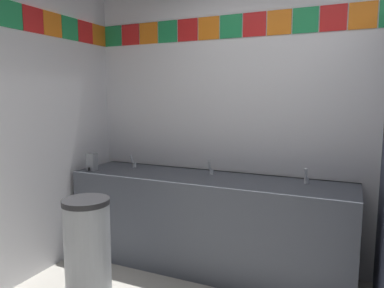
# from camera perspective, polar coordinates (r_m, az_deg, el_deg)

# --- Properties ---
(wall_back) EXTENTS (4.23, 0.09, 2.82)m
(wall_back) POSITION_cam_1_polar(r_m,az_deg,el_deg) (3.20, 19.01, 5.26)
(wall_back) COLOR silver
(wall_back) RESTS_ON ground_plane
(vanity_counter) EXTENTS (2.45, 0.61, 0.82)m
(vanity_counter) POSITION_cam_1_polar(r_m,az_deg,el_deg) (3.25, 2.35, -12.14)
(vanity_counter) COLOR #4C515B
(vanity_counter) RESTS_ON ground_plane
(faucet_left) EXTENTS (0.04, 0.10, 0.14)m
(faucet_left) POSITION_cam_1_polar(r_m,az_deg,el_deg) (3.58, -9.28, -2.88)
(faucet_left) COLOR silver
(faucet_left) RESTS_ON vanity_counter
(faucet_center) EXTENTS (0.04, 0.10, 0.14)m
(faucet_center) POSITION_cam_1_polar(r_m,az_deg,el_deg) (3.21, 2.99, -4.00)
(faucet_center) COLOR silver
(faucet_center) RESTS_ON vanity_counter
(faucet_right) EXTENTS (0.04, 0.10, 0.14)m
(faucet_right) POSITION_cam_1_polar(r_m,az_deg,el_deg) (3.02, 17.64, -5.10)
(faucet_right) COLOR silver
(faucet_right) RESTS_ON vanity_counter
(soap_dispenser) EXTENTS (0.09, 0.09, 0.16)m
(soap_dispenser) POSITION_cam_1_polar(r_m,az_deg,el_deg) (3.53, -15.59, -2.78)
(soap_dispenser) COLOR gray
(soap_dispenser) RESTS_ON vanity_counter
(trash_bin) EXTENTS (0.35, 0.35, 0.77)m
(trash_bin) POSITION_cam_1_polar(r_m,az_deg,el_deg) (2.93, -16.21, -15.58)
(trash_bin) COLOR #999EA3
(trash_bin) RESTS_ON ground_plane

